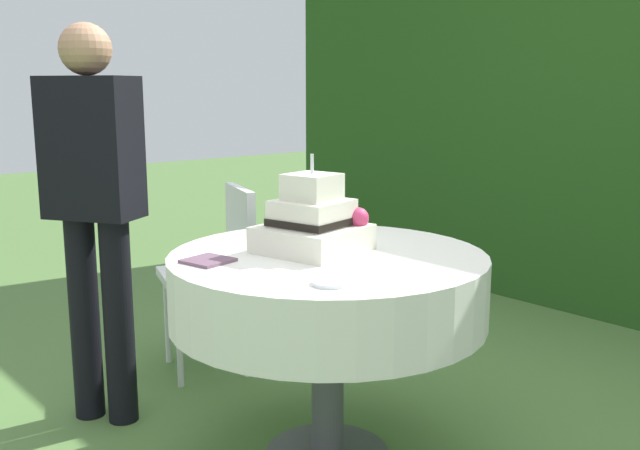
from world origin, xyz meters
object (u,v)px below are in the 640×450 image
cake_table (328,289)px  garden_chair (221,260)px  serving_plate_near (269,233)px  standing_person (94,198)px  wedding_cake (313,223)px  serving_plate_far (331,283)px  napkin_stack (208,261)px

cake_table → garden_chair: bearing=168.7°
cake_table → serving_plate_near: size_ratio=8.48×
garden_chair → standing_person: (0.14, -0.68, 0.39)m
garden_chair → standing_person: bearing=-78.2°
wedding_cake → garden_chair: size_ratio=0.44×
serving_plate_far → napkin_stack: size_ratio=0.82×
serving_plate_near → serving_plate_far: size_ratio=1.14×
serving_plate_far → napkin_stack: bearing=-165.5°
standing_person → wedding_cake: bearing=30.8°
napkin_stack → garden_chair: 1.03m
serving_plate_near → wedding_cake: bearing=-10.2°
wedding_cake → cake_table: bearing=8.3°
cake_table → garden_chair: (-0.99, 0.20, -0.11)m
napkin_stack → garden_chair: (-0.82, 0.58, -0.24)m
serving_plate_near → garden_chair: bearing=165.8°
napkin_stack → cake_table: bearing=65.5°
napkin_stack → standing_person: bearing=-172.3°
serving_plate_far → serving_plate_near: bearing=156.4°
napkin_stack → garden_chair: size_ratio=0.16×
serving_plate_near → cake_table: bearing=-7.3°
wedding_cake → serving_plate_near: (-0.35, 0.06, -0.10)m
serving_plate_far → standing_person: (-1.16, -0.22, 0.15)m
napkin_stack → standing_person: (-0.67, -0.09, 0.15)m
napkin_stack → standing_person: standing_person is taller
serving_plate_near → napkin_stack: (0.24, -0.44, -0.00)m
cake_table → napkin_stack: bearing=-114.5°
cake_table → wedding_cake: bearing=-171.7°
wedding_cake → napkin_stack: 0.40m
wedding_cake → standing_person: bearing=-149.2°
wedding_cake → serving_plate_far: wedding_cake is taller
cake_table → serving_plate_far: 0.42m
standing_person → cake_table: bearing=29.3°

